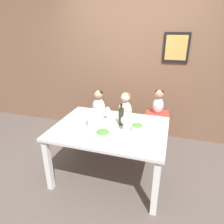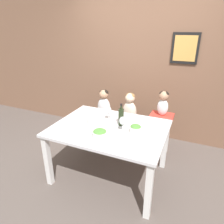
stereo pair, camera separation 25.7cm
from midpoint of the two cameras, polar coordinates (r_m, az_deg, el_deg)
name	(u,v)px [view 2 (the right image)]	position (r m, az deg, el deg)	size (l,w,h in m)	color
ground_plane	(110,174)	(3.00, 1.93, -17.34)	(14.00, 14.00, 0.00)	#564C47
wall_back	(142,64)	(3.69, 10.58, 13.36)	(10.00, 0.09, 2.70)	brown
dining_table	(110,134)	(2.62, 2.12, -6.25)	(1.44, 1.07, 0.76)	silver
chair_far_left	(104,122)	(3.55, -0.17, -2.82)	(0.41, 0.37, 0.47)	silver
chair_far_center	(129,126)	(3.41, 7.03, -4.15)	(0.41, 0.37, 0.47)	silver
chair_right_highchair	(161,124)	(3.26, 15.99, -3.43)	(0.35, 0.32, 0.70)	silver
person_child_left	(104,103)	(3.42, -0.17, 2.47)	(0.23, 0.16, 0.51)	silver
person_child_center	(130,107)	(3.27, 7.33, 1.31)	(0.23, 0.16, 0.51)	beige
person_baby_right	(163,101)	(3.12, 16.75, 2.96)	(0.16, 0.15, 0.38)	silver
wine_bottle	(121,117)	(2.59, 5.45, -1.37)	(0.07, 0.07, 0.30)	#232D19
paper_towel_roll	(92,118)	(2.56, -3.02, -1.78)	(0.12, 0.12, 0.23)	white
wine_glass_near	(122,121)	(2.43, 6.04, -2.64)	(0.08, 0.08, 0.19)	white
wine_glass_far	(109,110)	(2.72, 1.72, 0.39)	(0.08, 0.08, 0.19)	white
salad_bowl_large	(100,133)	(2.33, -0.26, -6.22)	(0.18, 0.18, 0.10)	silver
salad_bowl_small	(136,128)	(2.47, 9.74, -4.73)	(0.15, 0.15, 0.10)	silver
dinner_plate_front_left	(64,129)	(2.55, -10.75, -4.98)	(0.24, 0.24, 0.01)	silver
dinner_plate_back_left	(94,113)	(2.99, -2.78, -0.28)	(0.24, 0.24, 0.01)	silver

